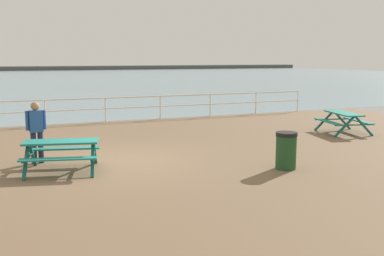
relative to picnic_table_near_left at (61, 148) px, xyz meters
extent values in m
cube|color=brown|center=(1.51, 0.52, -0.68)|extent=(30.00, 24.00, 0.20)
cube|color=gray|center=(1.51, 53.27, -0.58)|extent=(142.00, 90.00, 0.01)
cube|color=#4C4C47|center=(1.51, 96.27, -0.58)|extent=(142.00, 6.00, 1.80)
cube|color=white|center=(1.51, 8.27, 0.47)|extent=(23.00, 0.06, 0.06)
cube|color=white|center=(1.51, 8.27, -0.01)|extent=(23.00, 0.05, 0.05)
cylinder|color=white|center=(0.23, 8.27, -0.06)|extent=(0.07, 0.07, 1.05)
cylinder|color=white|center=(2.79, 8.27, -0.06)|extent=(0.07, 0.07, 1.05)
cylinder|color=white|center=(5.35, 8.27, -0.06)|extent=(0.07, 0.07, 1.05)
cylinder|color=white|center=(7.90, 8.27, -0.06)|extent=(0.07, 0.07, 1.05)
cylinder|color=white|center=(10.46, 8.27, -0.06)|extent=(0.07, 0.07, 1.05)
cylinder|color=white|center=(13.01, 8.27, -0.06)|extent=(0.07, 0.07, 1.05)
cube|color=#1E7A70|center=(0.00, 0.00, 0.17)|extent=(1.91, 1.11, 0.05)
cube|color=#1E7A70|center=(0.15, 0.60, -0.13)|extent=(1.81, 0.68, 0.04)
cube|color=#1E7A70|center=(-0.15, -0.60, -0.13)|extent=(1.81, 0.68, 0.04)
cube|color=#165B54|center=(0.85, 0.18, -0.21)|extent=(0.27, 0.79, 0.79)
cube|color=#165B54|center=(0.67, -0.55, -0.21)|extent=(0.27, 0.79, 0.79)
cube|color=#165B54|center=(0.76, -0.19, -0.16)|extent=(0.41, 1.47, 0.04)
cube|color=#165B54|center=(-0.67, 0.55, -0.21)|extent=(0.27, 0.79, 0.79)
cube|color=#165B54|center=(-0.85, -0.18, -0.21)|extent=(0.27, 0.79, 0.79)
cube|color=#165B54|center=(-0.76, 0.19, -0.16)|extent=(0.41, 1.47, 0.04)
cube|color=#1E7A70|center=(10.47, 1.86, 0.17)|extent=(1.07, 1.91, 0.05)
cube|color=#1E7A70|center=(9.86, 1.99, -0.13)|extent=(0.64, 1.81, 0.04)
cube|color=#1E7A70|center=(11.07, 1.73, -0.13)|extent=(0.64, 1.81, 0.04)
cube|color=#165B54|center=(10.27, 2.70, -0.21)|extent=(0.79, 0.25, 0.79)
cube|color=#165B54|center=(11.00, 2.54, -0.21)|extent=(0.79, 0.25, 0.79)
cube|color=#165B54|center=(10.63, 2.62, -0.16)|extent=(1.48, 0.38, 0.04)
cube|color=#165B54|center=(9.94, 1.18, -0.21)|extent=(0.79, 0.25, 0.79)
cube|color=#165B54|center=(10.67, 1.02, -0.21)|extent=(0.79, 0.25, 0.79)
cube|color=#165B54|center=(10.30, 1.10, -0.16)|extent=(1.48, 0.38, 0.04)
cylinder|color=#1E2338|center=(-0.42, 1.15, -0.16)|extent=(0.14, 0.14, 0.85)
cylinder|color=#1E2338|center=(-0.60, 1.14, -0.16)|extent=(0.14, 0.14, 0.85)
cube|color=#264C8C|center=(-0.51, 1.15, 0.56)|extent=(0.36, 0.25, 0.58)
cylinder|color=#264C8C|center=(-0.29, 1.17, 0.58)|extent=(0.09, 0.09, 0.52)
cylinder|color=#264C8C|center=(-0.73, 1.12, 0.58)|extent=(0.09, 0.09, 0.52)
sphere|color=#9E7051|center=(-0.51, 1.15, 0.96)|extent=(0.23, 0.23, 0.23)
cylinder|color=#1E4723|center=(5.32, -1.94, -0.16)|extent=(0.52, 0.52, 0.85)
cylinder|color=black|center=(5.32, -1.94, 0.32)|extent=(0.55, 0.55, 0.10)
camera|label=1|loc=(-1.13, -11.26, 2.23)|focal=41.55mm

